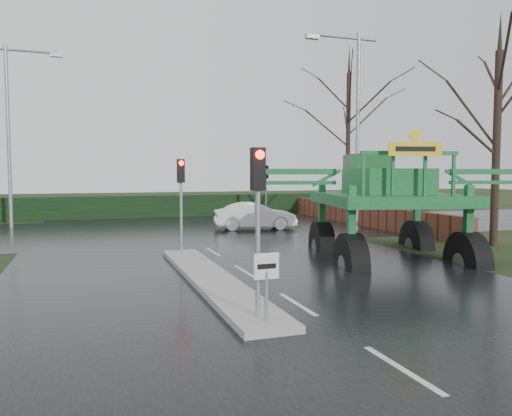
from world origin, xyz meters
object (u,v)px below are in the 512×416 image
object	(u,v)px
keep_left_sign	(266,276)
traffic_signal_mid	(181,185)
street_light_left_far	(14,119)
traffic_signal_far	(266,180)
street_light_right	(352,114)
white_sedan	(255,230)
traffic_signal_near	(258,195)
crop_sprayer	(350,186)

from	to	relation	value
keep_left_sign	traffic_signal_mid	bearing A→B (deg)	90.00
keep_left_sign	street_light_left_far	bearing A→B (deg)	107.78
traffic_signal_far	street_light_right	distance (m)	8.86
keep_left_sign	traffic_signal_far	distance (m)	22.93
street_light_right	white_sedan	world-z (taller)	street_light_right
traffic_signal_far	traffic_signal_mid	bearing A→B (deg)	58.07
keep_left_sign	traffic_signal_near	xyz separation A→B (m)	(0.00, 0.49, 1.53)
crop_sprayer	white_sedan	bearing A→B (deg)	100.15
traffic_signal_far	street_light_left_far	bearing A→B (deg)	0.03
street_light_left_far	crop_sprayer	world-z (taller)	street_light_left_far
traffic_signal_mid	traffic_signal_far	world-z (taller)	same
street_light_right	white_sedan	distance (m)	7.85
street_light_left_far	white_sedan	size ratio (longest dim) A/B	2.30
traffic_signal_mid	crop_sprayer	size ratio (longest dim) A/B	0.36
traffic_signal_near	traffic_signal_far	distance (m)	22.42
traffic_signal_mid	white_sedan	size ratio (longest dim) A/B	0.81
traffic_signal_mid	street_light_left_far	xyz separation A→B (m)	(-6.89, 12.51, 3.40)
traffic_signal_near	street_light_left_far	size ratio (longest dim) A/B	0.35
keep_left_sign	street_light_right	world-z (taller)	street_light_right
keep_left_sign	crop_sprayer	xyz separation A→B (m)	(4.86, 5.47, 1.56)
street_light_left_far	traffic_signal_mid	bearing A→B (deg)	-61.14
white_sedan	traffic_signal_mid	bearing A→B (deg)	154.11
traffic_signal_near	traffic_signal_far	bearing A→B (deg)	69.64
keep_left_sign	street_light_left_far	distance (m)	23.11
crop_sprayer	street_light_right	bearing A→B (deg)	72.50
street_light_left_far	white_sedan	xyz separation A→B (m)	(12.20, -5.13, -5.99)
keep_left_sign	street_light_right	distance (m)	17.23
street_light_right	street_light_left_far	world-z (taller)	same
traffic_signal_near	traffic_signal_far	size ratio (longest dim) A/B	1.00
traffic_signal_near	traffic_signal_mid	xyz separation A→B (m)	(0.00, 8.50, 0.00)
crop_sprayer	white_sedan	size ratio (longest dim) A/B	2.23
keep_left_sign	traffic_signal_mid	xyz separation A→B (m)	(0.00, 8.99, 1.53)
keep_left_sign	traffic_signal_far	size ratio (longest dim) A/B	0.38
traffic_signal_far	crop_sprayer	xyz separation A→B (m)	(-2.94, -16.04, 0.02)
white_sedan	keep_left_sign	bearing A→B (deg)	171.88
traffic_signal_near	street_light_right	distance (m)	16.46
street_light_left_far	keep_left_sign	bearing A→B (deg)	-72.22
white_sedan	crop_sprayer	bearing A→B (deg)	-172.53
street_light_left_far	white_sedan	world-z (taller)	street_light_left_far
traffic_signal_mid	crop_sprayer	bearing A→B (deg)	-35.94
white_sedan	street_light_right	bearing A→B (deg)	-114.56
keep_left_sign	street_light_left_far	xyz separation A→B (m)	(-6.89, 21.50, 4.93)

